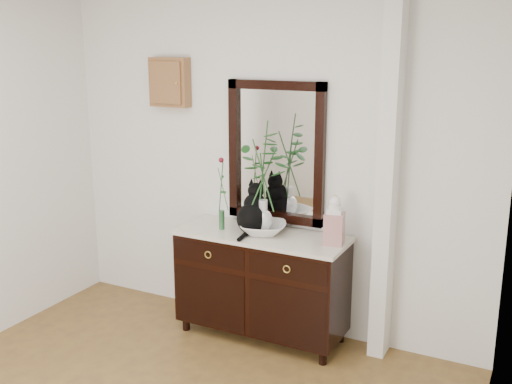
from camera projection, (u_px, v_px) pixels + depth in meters
The scene contains 10 objects.
wall_back at pixel (265, 162), 4.70m from camera, with size 3.60×0.04×2.70m, color silver.
pilaster at pixel (388, 177), 4.19m from camera, with size 0.12×0.20×2.70m, color silver.
sideboard at pixel (262, 280), 4.65m from camera, with size 1.33×0.52×0.82m.
wall_mirror at pixel (276, 152), 4.62m from camera, with size 0.80×0.06×1.10m.
key_cabinet at pixel (170, 82), 4.89m from camera, with size 0.35×0.10×0.40m, color brown.
cat at pixel (253, 208), 4.55m from camera, with size 0.27×0.33×0.38m, color black, non-canonical shape.
lotus_bowl at pixel (263, 228), 4.55m from camera, with size 0.35×0.35×0.09m, color silver.
vase_branches at pixel (263, 176), 4.45m from camera, with size 0.41×0.41×0.86m, color silver, non-canonical shape.
bud_vase_rose at pixel (221, 193), 4.60m from camera, with size 0.07×0.07×0.58m, color #2C5D34, non-canonical shape.
ginger_jar at pixel (334, 220), 4.28m from camera, with size 0.14×0.14×0.37m, color silver, non-canonical shape.
Camera 1 is at (2.03, -2.17, 2.27)m, focal length 42.00 mm.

